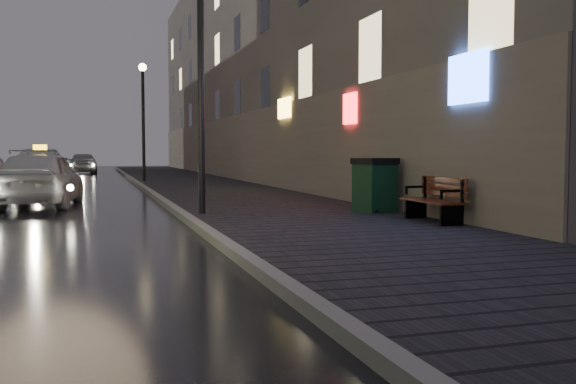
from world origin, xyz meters
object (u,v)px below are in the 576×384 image
object	(u,v)px
lamp_far	(143,107)
taxi_mid	(42,166)
bench	(436,199)
taxi_near	(41,178)
trash_bin	(375,185)
lamp_near	(201,57)
car_far	(83,163)

from	to	relation	value
lamp_far	taxi_mid	distance (m)	5.76
bench	taxi_mid	bearing A→B (deg)	112.82
taxi_mid	taxi_near	bearing A→B (deg)	96.79
taxi_mid	trash_bin	bearing A→B (deg)	116.07
lamp_near	trash_bin	size ratio (longest dim) A/B	4.45
lamp_near	taxi_mid	bearing A→B (deg)	103.76
taxi_mid	car_far	bearing A→B (deg)	-94.58
taxi_mid	car_far	world-z (taller)	taxi_mid
taxi_mid	car_far	xyz separation A→B (m)	(1.65, 12.56, -0.09)
trash_bin	taxi_near	size ratio (longest dim) A/B	0.27
lamp_far	taxi_near	xyz separation A→B (m)	(-3.57, -11.32, -2.73)
lamp_far	bench	bearing A→B (deg)	-78.16
lamp_near	trash_bin	xyz separation A→B (m)	(3.70, -0.77, -2.74)
lamp_far	taxi_mid	size ratio (longest dim) A/B	0.95
trash_bin	taxi_mid	distance (m)	20.84
lamp_near	taxi_near	bearing A→B (deg)	127.33
lamp_far	taxi_mid	world-z (taller)	lamp_far
lamp_far	taxi_near	bearing A→B (deg)	-107.50
bench	car_far	size ratio (longest dim) A/B	0.40
taxi_near	car_far	size ratio (longest dim) A/B	1.07
bench	trash_bin	size ratio (longest dim) A/B	1.41
bench	taxi_near	bearing A→B (deg)	135.87
lamp_near	bench	xyz separation A→B (m)	(3.97, -2.93, -2.91)
bench	car_far	xyz separation A→B (m)	(-6.82, 33.88, 0.14)
lamp_far	car_far	size ratio (longest dim) A/B	1.26
lamp_near	car_far	size ratio (longest dim) A/B	1.26
lamp_far	car_far	distance (m)	15.47
lamp_near	car_far	world-z (taller)	lamp_near
lamp_far	car_far	xyz separation A→B (m)	(-2.85, 14.95, -2.78)
lamp_far	trash_bin	xyz separation A→B (m)	(3.70, -16.77, -2.74)
lamp_near	car_far	xyz separation A→B (m)	(-2.85, 30.95, -2.78)
lamp_near	bench	world-z (taller)	lamp_near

